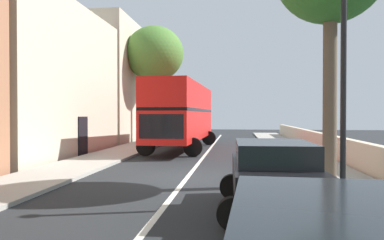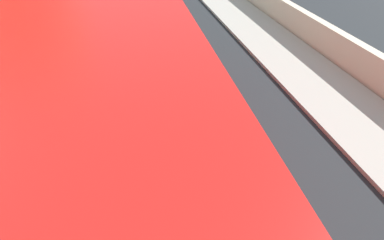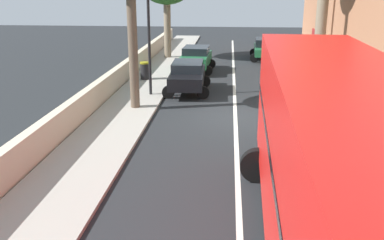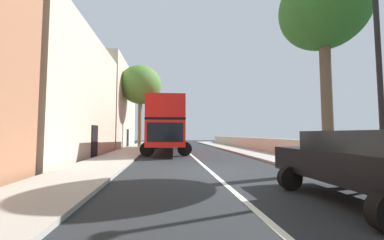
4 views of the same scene
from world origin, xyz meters
name	(u,v)px [view 4 (image 4 of 4)]	position (x,y,z in m)	size (l,w,h in m)	color
ground_plane	(211,172)	(0.00, 0.00, 0.00)	(84.00, 84.00, 0.00)	black
road_centre_line	(211,172)	(0.00, 0.00, 0.00)	(0.16, 54.00, 0.01)	silver
sidewalk_left	(84,173)	(-4.90, 0.00, 0.06)	(2.60, 60.00, 0.12)	#9E998E
sidewalk_right	(322,168)	(4.90, 0.00, 0.06)	(2.60, 60.00, 0.12)	#9E998E
boundary_wall_right	(353,155)	(6.45, 0.00, 0.58)	(0.36, 54.00, 1.16)	beige
double_decker_bus	(168,124)	(-1.70, 10.06, 2.35)	(3.82, 11.20, 4.06)	red
parked_car_black_right_1	(361,162)	(2.50, -4.37, 0.93)	(2.46, 4.22, 1.61)	black
parked_car_blue_left_2	(161,138)	(-2.50, 20.56, 0.93)	(2.46, 4.21, 1.63)	#1E389E
street_tree_left_0	(140,85)	(-4.76, 15.63, 6.99)	(4.61, 4.61, 9.08)	#7A6B56
street_tree_right_3	(323,10)	(4.58, -0.86, 6.62)	(3.44, 3.44, 8.26)	brown
lamppost_right	(379,56)	(4.30, -3.28, 3.81)	(0.32, 0.32, 6.31)	black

